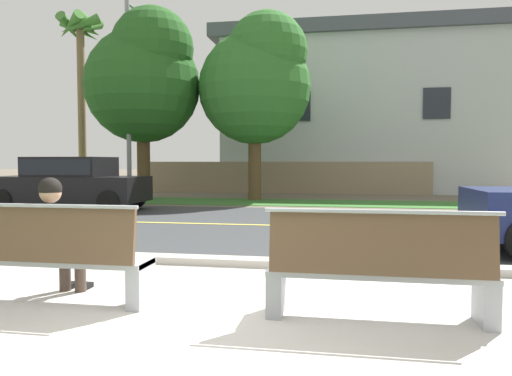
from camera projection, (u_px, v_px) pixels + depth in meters
The scene contains 16 objects.
ground_plane at pixel (291, 218), 12.07m from camera, with size 140.00×140.00×0.00m, color #665B4C.
sidewalk_pavement at pixel (208, 309), 4.60m from camera, with size 44.00×3.60×0.01m, color beige.
curb_edge at pixel (247, 262), 6.51m from camera, with size 44.00×0.30×0.11m, color #ADA89E.
street_asphalt at pixel (284, 226), 10.60m from camera, with size 52.00×8.00×0.01m, color #383A3D.
road_centre_line at pixel (284, 226), 10.60m from camera, with size 48.00×0.14×0.01m, color #E0CC4C.
far_verge_grass at pixel (305, 203), 16.49m from camera, with size 48.00×2.80×0.02m, color #38702D.
bench_left at pixel (51, 258), 4.75m from camera, with size 1.95×0.48×1.01m.
bench_right at pixel (378, 271), 4.21m from camera, with size 1.95×0.48×1.01m.
seated_person_grey at pixel (57, 234), 4.92m from camera, with size 0.52×0.68×1.25m.
car_black_far at pixel (71, 181), 14.04m from camera, with size 4.30×1.86×1.54m.
streetlamp at pixel (131, 87), 17.15m from camera, with size 0.24×2.10×7.11m.
shade_tree_far_left at pixel (145, 77), 17.71m from camera, with size 4.21×4.21×6.94m.
shade_tree_left at pixel (258, 80), 17.51m from camera, with size 4.08×4.08×6.73m.
palm_tree_short at pixel (81, 48), 20.16m from camera, with size 2.09×1.98×7.65m.
garden_wall at pixel (279, 177), 21.53m from camera, with size 13.00×0.36×1.40m, color gray.
house_across_street at pixel (363, 112), 23.85m from camera, with size 13.90×6.91×7.57m.
Camera 1 is at (1.24, -3.98, 1.41)m, focal length 34.02 mm.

